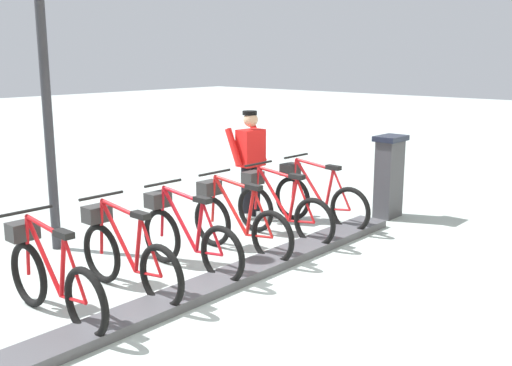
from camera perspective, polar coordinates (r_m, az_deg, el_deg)
name	(u,v)px	position (r m, az deg, el deg)	size (l,w,h in m)	color
ground_plane	(237,279)	(6.86, -1.79, -9.15)	(60.00, 60.00, 0.00)	#A0ACA8
dock_rail_base	(237,275)	(6.84, -1.79, -8.76)	(0.44, 5.97, 0.10)	#47474C
payment_kiosk	(389,175)	(9.46, 12.55, 0.73)	(0.36, 0.52, 1.28)	#38383D
bike_docked_0	(316,197)	(8.88, 5.75, -1.34)	(1.72, 0.54, 1.02)	black
bike_docked_1	(279,208)	(8.21, 2.25, -2.40)	(1.72, 0.54, 1.02)	black
bike_docked_2	(237,221)	(7.58, -1.85, -3.63)	(1.72, 0.54, 1.02)	black
bike_docked_3	(186,236)	(7.01, -6.68, -5.04)	(1.72, 0.54, 1.02)	black
bike_docked_4	(125,254)	(6.49, -12.35, -6.65)	(1.72, 0.54, 1.02)	black
bike_docked_5	(51,277)	(6.06, -18.96, -8.43)	(1.72, 0.54, 1.02)	black
worker_near_rack	(250,160)	(9.15, -0.55, 2.19)	(0.50, 0.65, 1.66)	white
lamp_post	(43,47)	(7.94, -19.67, 12.08)	(0.32, 0.32, 3.93)	#2D2D33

